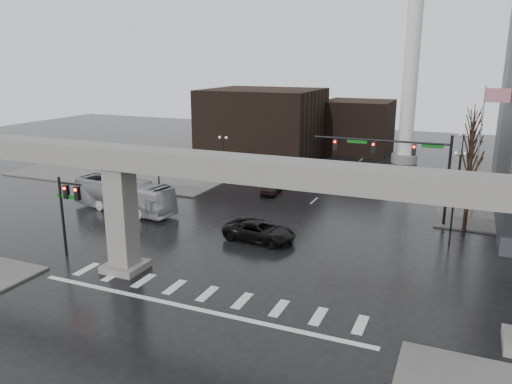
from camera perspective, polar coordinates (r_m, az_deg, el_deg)
ground at (r=32.78m, az=-4.72°, el=-10.79°), size 160.00×160.00×0.00m
sidewalk_nw at (r=75.14m, az=-9.51°, el=3.92°), size 28.00×36.00×0.15m
elevated_guideway at (r=29.87m, az=-2.86°, el=0.73°), size 48.00×2.60×8.70m
building_far_left at (r=74.12m, az=0.79°, el=7.83°), size 16.00×14.00×10.00m
building_far_mid at (r=80.28m, az=11.57°, el=7.36°), size 10.00×10.00×8.00m
smokestack at (r=72.45m, az=17.33°, el=13.63°), size 3.60×3.60×30.00m
signal_mast_arm at (r=45.85m, az=16.53°, el=3.81°), size 12.12×0.43×8.00m
signal_left_pole at (r=38.67m, az=-20.78°, el=-1.25°), size 2.30×0.30×6.00m
flagpole_assembly at (r=48.48m, az=24.58°, el=5.69°), size 2.06×0.12×12.00m
lamp_right_0 at (r=41.42m, az=21.63°, el=-1.15°), size 1.22×0.32×5.11m
lamp_right_1 at (r=55.06m, az=22.19°, el=2.60°), size 1.22×0.32×5.11m
lamp_right_2 at (r=68.85m, az=22.53°, el=4.85°), size 1.22×0.32×5.11m
lamp_left_0 at (r=49.73m, az=-11.08°, el=2.21°), size 1.22×0.32×5.11m
lamp_left_1 at (r=61.55m, az=-3.78°, el=4.89°), size 1.22×0.32×5.11m
lamp_left_2 at (r=74.14m, az=1.14°, el=6.64°), size 1.22×0.32×5.11m
tree_right_0 at (r=45.48m, az=23.04°, el=-0.81°), size 1.09×1.58×7.50m
tree_right_1 at (r=53.25m, az=23.17°, el=1.42°), size 1.09×1.61×7.67m
tree_right_2 at (r=61.07m, az=23.27°, el=3.08°), size 1.10×1.63×7.85m
tree_right_3 at (r=68.94m, az=23.35°, el=4.36°), size 1.11×1.66×8.02m
tree_right_4 at (r=76.83m, az=23.41°, el=5.38°), size 1.12×1.69×8.19m
pickup_truck at (r=40.22m, az=0.40°, el=-4.49°), size 6.11×3.19×1.64m
city_bus at (r=49.42m, az=-14.85°, el=-0.37°), size 11.54×4.37×3.14m
far_car at (r=54.43m, az=1.79°, el=0.64°), size 2.30×4.58×1.50m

